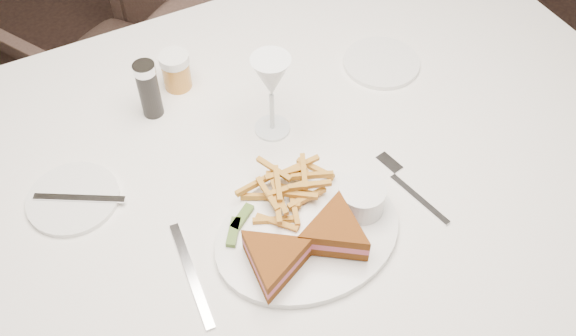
% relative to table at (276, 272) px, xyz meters
% --- Properties ---
extents(table, '(1.65, 1.19, 0.75)m').
position_rel_table_xyz_m(table, '(0.00, 0.00, 0.00)').
color(table, white).
rests_on(table, ground).
extents(chair_far, '(0.74, 0.72, 0.59)m').
position_rel_table_xyz_m(chair_far, '(0.03, 0.97, -0.08)').
color(chair_far, '#433029').
rests_on(chair_far, ground).
extents(table_setting, '(0.83, 0.69, 0.18)m').
position_rel_table_xyz_m(table_setting, '(-0.02, -0.06, 0.41)').
color(table_setting, white).
rests_on(table_setting, table).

